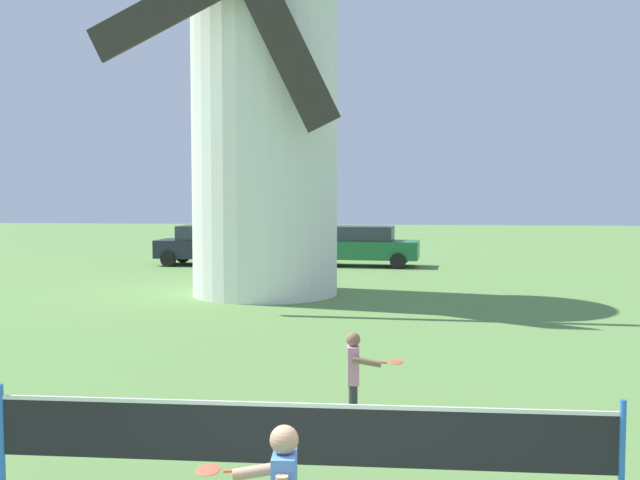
{
  "coord_description": "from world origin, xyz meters",
  "views": [
    {
      "loc": [
        0.58,
        -4.83,
        2.99
      ],
      "look_at": [
        -0.29,
        4.18,
        2.39
      ],
      "focal_mm": 43.04,
      "sensor_mm": 36.0,
      "label": 1
    }
  ],
  "objects_px": {
    "parked_car_black": "(208,245)",
    "windmill": "(264,84)",
    "tennis_net": "(300,435)",
    "parked_car_green": "(361,245)",
    "player_far": "(355,373)"
  },
  "relations": [
    {
      "from": "parked_car_black",
      "to": "windmill",
      "type": "bearing_deg",
      "value": -65.82
    },
    {
      "from": "windmill",
      "to": "tennis_net",
      "type": "distance_m",
      "value": 15.6
    },
    {
      "from": "parked_car_green",
      "to": "parked_car_black",
      "type": "bearing_deg",
      "value": -178.22
    },
    {
      "from": "windmill",
      "to": "parked_car_green",
      "type": "height_order",
      "value": "windmill"
    },
    {
      "from": "windmill",
      "to": "parked_car_black",
      "type": "bearing_deg",
      "value": 114.18
    },
    {
      "from": "player_far",
      "to": "parked_car_black",
      "type": "height_order",
      "value": "parked_car_black"
    },
    {
      "from": "windmill",
      "to": "parked_car_green",
      "type": "xyz_separation_m",
      "value": [
        2.36,
        8.3,
        -5.11
      ]
    },
    {
      "from": "parked_car_black",
      "to": "tennis_net",
      "type": "bearing_deg",
      "value": -74.12
    },
    {
      "from": "tennis_net",
      "to": "parked_car_green",
      "type": "relative_size",
      "value": 1.29
    },
    {
      "from": "player_far",
      "to": "parked_car_black",
      "type": "bearing_deg",
      "value": 108.77
    },
    {
      "from": "parked_car_black",
      "to": "parked_car_green",
      "type": "xyz_separation_m",
      "value": [
        6.01,
        0.19,
        0.0
      ]
    },
    {
      "from": "tennis_net",
      "to": "player_far",
      "type": "distance_m",
      "value": 2.54
    },
    {
      "from": "tennis_net",
      "to": "parked_car_black",
      "type": "xyz_separation_m",
      "value": [
        -6.41,
        22.54,
        0.12
      ]
    },
    {
      "from": "windmill",
      "to": "tennis_net",
      "type": "relative_size",
      "value": 2.13
    },
    {
      "from": "windmill",
      "to": "player_far",
      "type": "bearing_deg",
      "value": -75.13
    }
  ]
}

